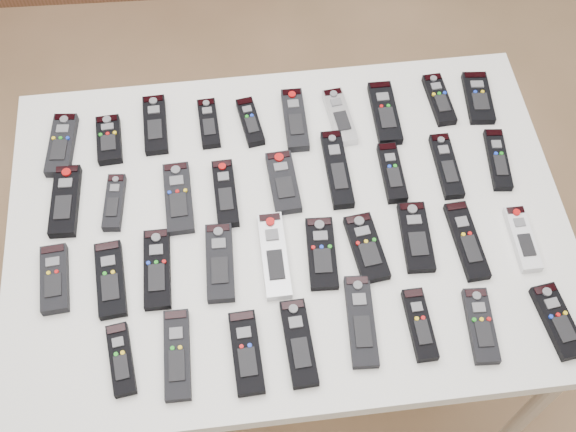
{
  "coord_description": "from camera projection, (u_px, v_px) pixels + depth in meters",
  "views": [
    {
      "loc": [
        -0.07,
        -0.88,
        2.16
      ],
      "look_at": [
        0.03,
        -0.06,
        0.8
      ],
      "focal_mm": 45.0,
      "sensor_mm": 36.0,
      "label": 1
    }
  ],
  "objects": [
    {
      "name": "remote_15",
      "position": [
        337.0,
        169.0,
        1.67
      ],
      "size": [
        0.05,
        0.21,
        0.02
      ],
      "primitive_type": "cube",
      "rotation": [
        0.0,
        0.0,
        0.0
      ],
      "color": "black",
      "rests_on": "table"
    },
    {
      "name": "remote_14",
      "position": [
        283.0,
        182.0,
        1.65
      ],
      "size": [
        0.07,
        0.16,
        0.02
      ],
      "primitive_type": "cube",
      "rotation": [
        0.0,
        0.0,
        0.05
      ],
      "color": "black",
      "rests_on": "table"
    },
    {
      "name": "remote_16",
      "position": [
        392.0,
        173.0,
        1.67
      ],
      "size": [
        0.05,
        0.16,
        0.02
      ],
      "primitive_type": "cube",
      "rotation": [
        0.0,
        0.0,
        -0.01
      ],
      "color": "black",
      "rests_on": "table"
    },
    {
      "name": "remote_17",
      "position": [
        446.0,
        166.0,
        1.68
      ],
      "size": [
        0.05,
        0.17,
        0.02
      ],
      "primitive_type": "cube",
      "rotation": [
        0.0,
        0.0,
        -0.0
      ],
      "color": "black",
      "rests_on": "table"
    },
    {
      "name": "remote_21",
      "position": [
        157.0,
        269.0,
        1.54
      ],
      "size": [
        0.06,
        0.19,
        0.02
      ],
      "primitive_type": "cube",
      "rotation": [
        0.0,
        0.0,
        -0.01
      ],
      "color": "black",
      "rests_on": "table"
    },
    {
      "name": "remote_32",
      "position": [
        299.0,
        343.0,
        1.45
      ],
      "size": [
        0.06,
        0.18,
        0.02
      ],
      "primitive_type": "cube",
      "rotation": [
        0.0,
        0.0,
        0.04
      ],
      "color": "black",
      "rests_on": "table"
    },
    {
      "name": "remote_29",
      "position": [
        121.0,
        359.0,
        1.43
      ],
      "size": [
        0.06,
        0.15,
        0.02
      ],
      "primitive_type": "cube",
      "rotation": [
        0.0,
        0.0,
        0.13
      ],
      "color": "black",
      "rests_on": "table"
    },
    {
      "name": "remote_6",
      "position": [
        340.0,
        117.0,
        1.75
      ],
      "size": [
        0.06,
        0.17,
        0.02
      ],
      "primitive_type": "cube",
      "rotation": [
        0.0,
        0.0,
        0.1
      ],
      "color": "#B7B7BC",
      "rests_on": "table"
    },
    {
      "name": "remote_8",
      "position": [
        439.0,
        100.0,
        1.78
      ],
      "size": [
        0.05,
        0.16,
        0.02
      ],
      "primitive_type": "cube",
      "rotation": [
        0.0,
        0.0,
        0.05
      ],
      "color": "black",
      "rests_on": "table"
    },
    {
      "name": "remote_9",
      "position": [
        478.0,
        98.0,
        1.79
      ],
      "size": [
        0.07,
        0.16,
        0.02
      ],
      "primitive_type": "cube",
      "rotation": [
        0.0,
        0.0,
        -0.1
      ],
      "color": "black",
      "rests_on": "table"
    },
    {
      "name": "remote_27",
      "position": [
        467.0,
        241.0,
        1.58
      ],
      "size": [
        0.06,
        0.19,
        0.02
      ],
      "primitive_type": "cube",
      "rotation": [
        0.0,
        0.0,
        0.05
      ],
      "color": "black",
      "rests_on": "table"
    },
    {
      "name": "remote_4",
      "position": [
        250.0,
        122.0,
        1.75
      ],
      "size": [
        0.06,
        0.14,
        0.02
      ],
      "primitive_type": "cube",
      "rotation": [
        0.0,
        0.0,
        0.14
      ],
      "color": "black",
      "rests_on": "table"
    },
    {
      "name": "remote_12",
      "position": [
        178.0,
        198.0,
        1.63
      ],
      "size": [
        0.06,
        0.18,
        0.02
      ],
      "primitive_type": "cube",
      "rotation": [
        0.0,
        0.0,
        0.03
      ],
      "color": "black",
      "rests_on": "table"
    },
    {
      "name": "remote_19",
      "position": [
        55.0,
        279.0,
        1.52
      ],
      "size": [
        0.07,
        0.16,
        0.02
      ],
      "primitive_type": "cube",
      "rotation": [
        0.0,
        0.0,
        0.06
      ],
      "color": "black",
      "rests_on": "table"
    },
    {
      "name": "remote_34",
      "position": [
        420.0,
        325.0,
        1.47
      ],
      "size": [
        0.05,
        0.15,
        0.02
      ],
      "primitive_type": "cube",
      "rotation": [
        0.0,
        0.0,
        0.02
      ],
      "color": "black",
      "rests_on": "table"
    },
    {
      "name": "remote_25",
      "position": [
        366.0,
        248.0,
        1.57
      ],
      "size": [
        0.08,
        0.17,
        0.02
      ],
      "primitive_type": "cube",
      "rotation": [
        0.0,
        0.0,
        0.11
      ],
      "color": "black",
      "rests_on": "table"
    },
    {
      "name": "remote_28",
      "position": [
        522.0,
        239.0,
        1.58
      ],
      "size": [
        0.05,
        0.16,
        0.02
      ],
      "primitive_type": "cube",
      "rotation": [
        0.0,
        0.0,
        -0.01
      ],
      "color": "silver",
      "rests_on": "table"
    },
    {
      "name": "remote_20",
      "position": [
        111.0,
        279.0,
        1.53
      ],
      "size": [
        0.07,
        0.18,
        0.02
      ],
      "primitive_type": "cube",
      "rotation": [
        0.0,
        0.0,
        0.08
      ],
      "color": "black",
      "rests_on": "table"
    },
    {
      "name": "remote_13",
      "position": [
        225.0,
        193.0,
        1.64
      ],
      "size": [
        0.05,
        0.17,
        0.02
      ],
      "primitive_type": "cube",
      "rotation": [
        0.0,
        0.0,
        0.02
      ],
      "color": "black",
      "rests_on": "table"
    },
    {
      "name": "remote_1",
      "position": [
        109.0,
        140.0,
        1.72
      ],
      "size": [
        0.06,
        0.14,
        0.02
      ],
      "primitive_type": "cube",
      "rotation": [
        0.0,
        0.0,
        0.05
      ],
      "color": "black",
      "rests_on": "table"
    },
    {
      "name": "remote_2",
      "position": [
        155.0,
        125.0,
        1.74
      ],
      "size": [
        0.06,
        0.17,
        0.02
      ],
      "primitive_type": "cube",
      "rotation": [
        0.0,
        0.0,
        0.02
      ],
      "color": "black",
      "rests_on": "table"
    },
    {
      "name": "remote_23",
      "position": [
        274.0,
        255.0,
        1.56
      ],
      "size": [
        0.05,
        0.2,
        0.02
      ],
      "primitive_type": "cube",
      "rotation": [
        0.0,
        0.0,
        0.0
      ],
      "color": "#B7B7BC",
      "rests_on": "table"
    },
    {
      "name": "remote_31",
      "position": [
        246.0,
        353.0,
        1.44
      ],
      "size": [
        0.06,
        0.17,
        0.02
      ],
      "primitive_type": "cube",
      "rotation": [
        0.0,
        0.0,
        0.03
      ],
      "color": "black",
      "rests_on": "table"
    },
    {
      "name": "remote_33",
      "position": [
        361.0,
        321.0,
        1.48
      ],
      "size": [
        0.07,
        0.2,
        0.02
      ],
      "primitive_type": "cube",
      "rotation": [
        0.0,
        0.0,
        -0.07
      ],
      "color": "black",
      "rests_on": "table"
    },
    {
      "name": "remote_26",
      "position": [
        416.0,
        237.0,
        1.58
      ],
      "size": [
        0.07,
        0.17,
        0.02
      ],
      "primitive_type": "cube",
      "rotation": [
        0.0,
        0.0,
        -0.06
      ],
      "color": "black",
      "rests_on": "table"
    },
    {
      "name": "remote_5",
      "position": [
        295.0,
        120.0,
        1.75
      ],
      "size": [
        0.05,
        0.18,
        0.02
      ],
      "primitive_type": "cube",
      "rotation": [
        0.0,
        0.0,
        -0.02
      ],
      "color": "black",
      "rests_on": "table"
    },
    {
      "name": "ground",
      "position": [
        276.0,
        332.0,
        2.31
      ],
      "size": [
        4.0,
        4.0,
        0.0
      ],
      "primitive_type": "plane",
      "color": "olive",
      "rests_on": "ground"
    },
    {
      "name": "remote_7",
      "position": [
        385.0,
        113.0,
        1.76
      ],
      "size": [
        0.06,
        0.18,
        0.02
      ],
      "primitive_type": "cube",
      "rotation": [
        0.0,
        0.0,
        -0.02
      ],
      "color": "black",
      "rests_on": "table"
    },
    {
      "name": "remote_11",
      "position": [
        114.0,
        202.0,
        1.63
      ],
      "size": [
        0.05,
        0.15,
        0.02
      ],
      "primitive_type": "cube",
      "rotation": [
        0.0,
        0.0,
        -0.1
      ],
      "color": "black",
      "rests_on": "table"
    },
    {
      "name": "remote_0",
      "position": [
        62.0,
        145.0,
        1.71
      ],
      "size": [
        0.07,
        0.18,
        0.02
      ],
      "primitive_type": "cube",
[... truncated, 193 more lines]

